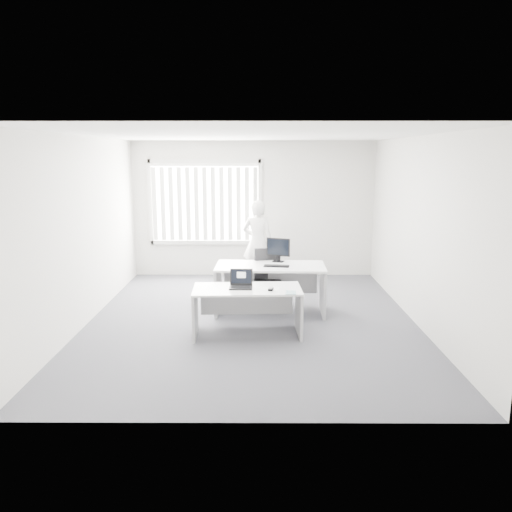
{
  "coord_description": "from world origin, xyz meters",
  "views": [
    {
      "loc": [
        0.1,
        -7.36,
        2.52
      ],
      "look_at": [
        0.07,
        0.15,
        0.99
      ],
      "focal_mm": 35.0,
      "sensor_mm": 36.0,
      "label": 1
    }
  ],
  "objects_px": {
    "monitor": "(278,250)",
    "office_chair": "(269,290)",
    "desk_far": "(270,279)",
    "laptop": "(241,280)",
    "desk_near": "(247,301)",
    "person": "(258,242)"
  },
  "relations": [
    {
      "from": "office_chair",
      "to": "monitor",
      "type": "distance_m",
      "value": 0.7
    },
    {
      "from": "office_chair",
      "to": "monitor",
      "type": "xyz_separation_m",
      "value": [
        0.15,
        0.01,
        0.68
      ]
    },
    {
      "from": "desk_far",
      "to": "laptop",
      "type": "height_order",
      "value": "laptop"
    },
    {
      "from": "desk_near",
      "to": "laptop",
      "type": "xyz_separation_m",
      "value": [
        -0.09,
        -0.01,
        0.32
      ]
    },
    {
      "from": "laptop",
      "to": "office_chair",
      "type": "bearing_deg",
      "value": 73.12
    },
    {
      "from": "desk_near",
      "to": "office_chair",
      "type": "xyz_separation_m",
      "value": [
        0.33,
        1.26,
        -0.19
      ]
    },
    {
      "from": "desk_far",
      "to": "monitor",
      "type": "relative_size",
      "value": 4.47
    },
    {
      "from": "desk_far",
      "to": "office_chair",
      "type": "bearing_deg",
      "value": 96.01
    },
    {
      "from": "person",
      "to": "desk_far",
      "type": "bearing_deg",
      "value": 107.28
    },
    {
      "from": "monitor",
      "to": "office_chair",
      "type": "bearing_deg",
      "value": -156.38
    },
    {
      "from": "desk_far",
      "to": "office_chair",
      "type": "relative_size",
      "value": 1.77
    },
    {
      "from": "desk_far",
      "to": "person",
      "type": "bearing_deg",
      "value": 98.07
    },
    {
      "from": "desk_far",
      "to": "office_chair",
      "type": "distance_m",
      "value": 0.36
    },
    {
      "from": "desk_far",
      "to": "laptop",
      "type": "distance_m",
      "value": 1.14
    },
    {
      "from": "office_chair",
      "to": "person",
      "type": "distance_m",
      "value": 1.73
    },
    {
      "from": "desk_far",
      "to": "person",
      "type": "distance_m",
      "value": 1.93
    },
    {
      "from": "desk_far",
      "to": "laptop",
      "type": "bearing_deg",
      "value": -111.29
    },
    {
      "from": "person",
      "to": "monitor",
      "type": "distance_m",
      "value": 1.68
    },
    {
      "from": "desk_near",
      "to": "monitor",
      "type": "bearing_deg",
      "value": 66.77
    },
    {
      "from": "person",
      "to": "desk_near",
      "type": "bearing_deg",
      "value": 98.28
    },
    {
      "from": "person",
      "to": "monitor",
      "type": "bearing_deg",
      "value": 112.84
    },
    {
      "from": "desk_near",
      "to": "office_chair",
      "type": "height_order",
      "value": "office_chair"
    }
  ]
}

